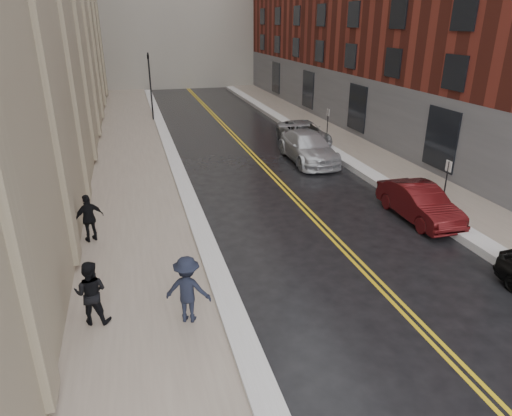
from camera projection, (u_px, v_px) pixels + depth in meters
ground at (359, 383)px, 10.13m from camera, size 160.00×160.00×0.00m
sidewalk_left at (133, 176)px, 23.26m from camera, size 4.00×64.00×0.15m
sidewalk_right at (371, 157)px, 26.56m from camera, size 3.00×64.00×0.15m
lane_stripe_a at (263, 167)px, 24.97m from camera, size 0.12×64.00×0.01m
lane_stripe_b at (267, 167)px, 25.03m from camera, size 0.12×64.00×0.01m
snow_ridge_left at (178, 172)px, 23.80m from camera, size 0.70×60.80×0.26m
snow_ridge_right at (343, 158)px, 26.08m from camera, size 0.85×60.80×0.30m
traffic_signal at (150, 81)px, 35.05m from camera, size 0.18×0.15×5.20m
parking_sign_near at (446, 181)px, 18.68m from camera, size 0.06×0.35×2.23m
parking_sign_far at (328, 122)px, 29.37m from camera, size 0.06×0.35×2.23m
car_maroon at (419, 203)px, 18.23m from camera, size 1.50×4.30×1.42m
car_silver_near at (308, 147)px, 25.79m from camera, size 2.43×5.64×1.62m
car_silver_far at (304, 133)px, 29.34m from camera, size 2.45×5.19×1.43m
pedestrian_a at (91, 293)px, 11.65m from camera, size 0.99×0.85×1.75m
pedestrian_b at (188, 289)px, 11.70m from camera, size 1.36×1.08×1.84m
pedestrian_c at (89, 218)px, 16.04m from camera, size 1.11×0.80×1.74m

